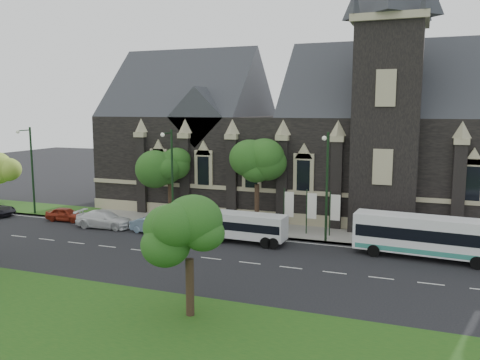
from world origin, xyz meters
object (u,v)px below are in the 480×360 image
at_px(banner_flag_left, 287,207).
at_px(shuttle_bus, 249,226).
at_px(tree_walk_left, 172,161).
at_px(street_lamp_mid, 171,173).
at_px(street_lamp_near, 327,181).
at_px(tour_coach, 430,236).
at_px(car_far_red, 66,214).
at_px(car_far_white, 104,219).
at_px(banner_flag_center, 310,208).
at_px(box_trailer, 200,224).
at_px(tree_park_east, 194,230).
at_px(banner_flag_right, 333,210).
at_px(sedan, 153,226).
at_px(street_lamp_far, 31,166).
at_px(tree_walk_right, 260,164).

bearing_deg(banner_flag_left, shuttle_bus, -117.80).
height_order(tree_walk_left, street_lamp_mid, street_lamp_mid).
bearing_deg(shuttle_bus, street_lamp_near, 22.27).
distance_m(tour_coach, car_far_red, 33.01).
bearing_deg(street_lamp_mid, car_far_red, -175.19).
bearing_deg(car_far_white, street_lamp_near, -89.07).
height_order(street_lamp_near, shuttle_bus, street_lamp_near).
xyz_separation_m(banner_flag_center, box_trailer, (-9.08, -2.83, -1.50)).
relative_size(banner_flag_left, tour_coach, 0.37).
height_order(tree_park_east, banner_flag_right, tree_park_east).
distance_m(tree_walk_left, sedan, 7.74).
distance_m(tree_park_east, box_trailer, 17.39).
xyz_separation_m(sedan, car_far_red, (-10.41, 1.23, -0.03)).
bearing_deg(sedan, banner_flag_left, -62.13).
distance_m(banner_flag_left, shuttle_bus, 4.68).
bearing_deg(banner_flag_right, street_lamp_far, -176.40).
xyz_separation_m(street_lamp_mid, street_lamp_far, (-16.00, 0.00, 0.00)).
distance_m(banner_flag_left, car_far_white, 16.78).
bearing_deg(tree_walk_right, shuttle_bus, -80.75).
bearing_deg(street_lamp_far, shuttle_bus, -5.08).
bearing_deg(street_lamp_near, car_far_white, -174.68).
relative_size(street_lamp_near, street_lamp_mid, 1.00).
height_order(tree_park_east, tree_walk_left, tree_walk_left).
height_order(banner_flag_left, sedan, banner_flag_left).
relative_size(street_lamp_far, banner_flag_center, 2.25).
distance_m(tree_walk_right, banner_flag_left, 4.92).
xyz_separation_m(banner_flag_right, box_trailer, (-11.08, -2.83, -1.50)).
xyz_separation_m(tree_park_east, car_far_red, (-21.30, 15.48, -3.95)).
distance_m(tree_park_east, banner_flag_center, 18.58).
xyz_separation_m(street_lamp_near, sedan, (-14.71, -2.17, -4.42)).
distance_m(street_lamp_near, sedan, 15.51).
bearing_deg(banner_flag_center, tree_park_east, -96.57).
xyz_separation_m(tree_park_east, sedan, (-10.88, 14.25, -3.93)).
bearing_deg(banner_flag_left, banner_flag_right, 0.00).
bearing_deg(sedan, car_far_white, 94.26).
relative_size(tree_park_east, tree_walk_right, 0.81).
xyz_separation_m(street_lamp_far, banner_flag_left, (26.29, 1.91, -2.73)).
bearing_deg(street_lamp_near, banner_flag_right, 81.44).
bearing_deg(banner_flag_right, tree_walk_left, 173.96).
xyz_separation_m(box_trailer, sedan, (-3.91, -1.24, -0.19)).
distance_m(tree_park_east, sedan, 18.36).
bearing_deg(tree_park_east, shuttle_bus, 98.08).
bearing_deg(shuttle_bus, box_trailer, 168.30).
height_order(banner_flag_left, banner_flag_right, same).
height_order(tree_walk_right, street_lamp_far, street_lamp_far).
height_order(banner_flag_right, sedan, banner_flag_right).
bearing_deg(tour_coach, tree_walk_left, 171.85).
distance_m(tree_park_east, street_lamp_near, 16.86).
bearing_deg(banner_flag_right, banner_flag_center, 180.00).
xyz_separation_m(street_lamp_near, car_far_white, (-19.99, -1.86, -4.34)).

